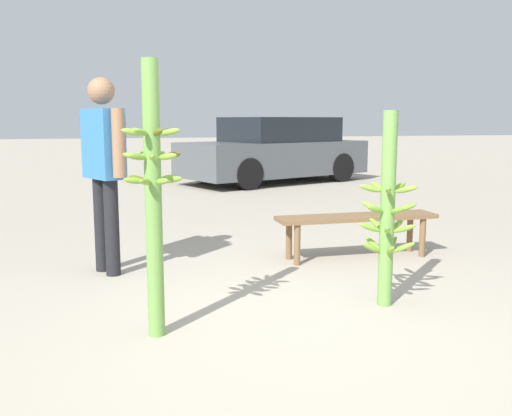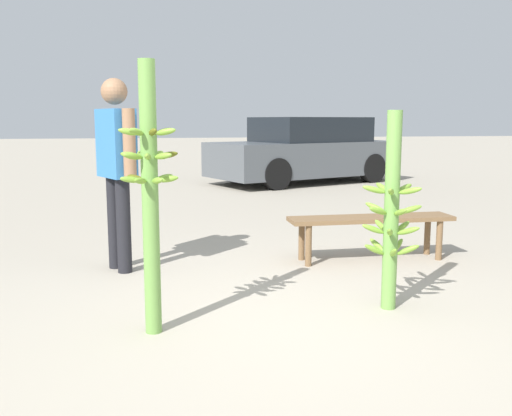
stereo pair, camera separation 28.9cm
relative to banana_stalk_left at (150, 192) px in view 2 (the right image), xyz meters
name	(u,v)px [view 2 (the right image)]	position (x,y,z in m)	size (l,w,h in m)	color
ground_plane	(280,328)	(0.79, -0.08, -0.89)	(80.00, 80.00, 0.00)	#A89E8C
banana_stalk_left	(150,192)	(0.00, 0.00, 0.00)	(0.36, 0.36, 1.68)	#6B9E47
banana_stalk_center	(391,214)	(1.64, 0.15, -0.21)	(0.42, 0.42, 1.39)	#6B9E47
vendor_person	(117,158)	(-0.26, 1.59, 0.11)	(0.38, 0.64, 1.67)	black
market_bench	(371,223)	(2.06, 1.51, -0.53)	(1.57, 0.35, 0.42)	brown
parked_car	(306,151)	(3.34, 8.23, -0.22)	(4.35, 3.04, 1.38)	#4C5156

